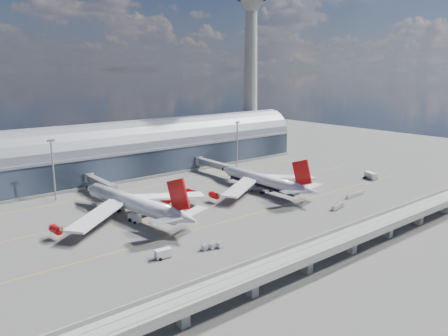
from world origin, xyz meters
TOP-DOWN VIEW (x-y plane):
  - ground at (0.00, 0.00)m, footprint 500.00×500.00m
  - taxi_lines at (0.00, 22.11)m, footprint 200.00×80.12m
  - terminal at (0.00, 77.99)m, footprint 200.00×30.00m
  - control_tower at (85.00, 83.00)m, footprint 19.00×19.00m
  - guideway at (-0.00, -55.00)m, footprint 220.00×8.50m
  - floodlight_mast_left at (-50.00, 55.00)m, footprint 3.00×0.70m
  - floodlight_mast_right at (50.00, 55.00)m, footprint 3.00×0.70m
  - airliner_left at (-34.87, 13.64)m, footprint 61.74×64.96m
  - airliner_right at (26.56, 9.53)m, footprint 56.48×59.01m
  - jet_bridge_left at (-31.68, 53.12)m, footprint 4.40×28.00m
  - jet_bridge_right at (30.07, 51.18)m, footprint 4.40×32.00m
  - service_truck_0 at (-36.95, 10.45)m, footprint 2.74×6.22m
  - service_truck_1 at (-45.25, -22.76)m, footprint 4.98×2.81m
  - service_truck_2 at (25.00, 14.39)m, footprint 7.15×2.38m
  - service_truck_3 at (84.24, -7.27)m, footprint 4.89×7.32m
  - service_truck_4 at (26.85, 17.80)m, footprint 3.74×5.54m
  - service_truck_5 at (-35.21, 25.72)m, footprint 4.68×5.30m
  - cargo_train_0 at (-30.18, -26.41)m, footprint 7.39×3.56m
  - cargo_train_1 at (51.42, -20.78)m, footprint 12.11×2.11m
  - cargo_train_2 at (31.90, -26.34)m, footprint 8.14×3.45m

SIDE VIEW (x-z plane):
  - ground at x=0.00m, z-range 0.00..0.00m
  - taxi_lines at x=0.00m, z-range 0.00..0.01m
  - cargo_train_1 at x=51.42m, z-range 0.03..1.64m
  - cargo_train_0 at x=-30.18m, z-range 0.04..1.66m
  - cargo_train_2 at x=31.90m, z-range 0.04..1.82m
  - service_truck_5 at x=-35.21m, z-range 0.03..2.52m
  - service_truck_0 at x=-36.95m, z-range 0.04..2.53m
  - service_truck_2 at x=25.00m, z-range 0.05..2.63m
  - service_truck_1 at x=-45.25m, z-range 0.01..2.78m
  - service_truck_4 at x=26.85m, z-range 0.01..2.96m
  - service_truck_3 at x=84.24m, z-range 0.04..3.34m
  - airliner_right at x=26.56m, z-range -4.52..14.26m
  - jet_bridge_left at x=-31.68m, z-range 1.55..8.80m
  - jet_bridge_right at x=30.07m, z-range 1.56..8.81m
  - guideway at x=0.00m, z-range 1.69..8.89m
  - airliner_left at x=-34.87m, z-range -4.25..15.57m
  - terminal at x=0.00m, z-range -2.66..25.34m
  - floodlight_mast_left at x=-50.00m, z-range 0.78..26.48m
  - floodlight_mast_right at x=50.00m, z-range 0.78..26.48m
  - control_tower at x=85.00m, z-range 0.14..103.14m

